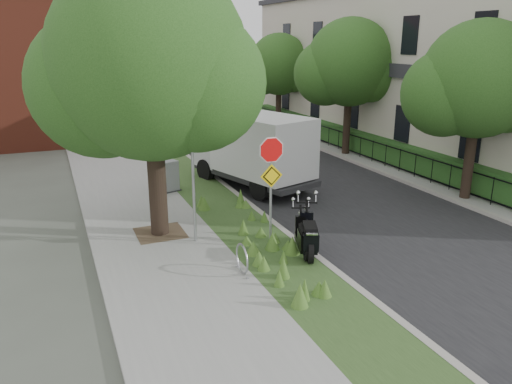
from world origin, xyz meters
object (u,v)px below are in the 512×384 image
utility_cabinet (167,177)px  scooter_far (309,239)px  sign_assembly (271,170)px  box_truck (254,147)px  scooter_near (304,240)px

utility_cabinet → scooter_far: bearing=-73.7°
sign_assembly → utility_cabinet: bearing=102.4°
sign_assembly → box_truck: size_ratio=0.55×
sign_assembly → scooter_far: (0.72, -0.88, -1.76)m
sign_assembly → utility_cabinet: size_ratio=2.78×
sign_assembly → box_truck: sign_assembly is taller
scooter_near → scooter_far: scooter_far is taller
scooter_far → utility_cabinet: (-2.12, 7.26, 0.10)m
sign_assembly → scooter_far: sign_assembly is taller
scooter_far → box_truck: bearing=79.6°
utility_cabinet → box_truck: bearing=-6.2°
box_truck → sign_assembly: bearing=-108.3°
sign_assembly → scooter_far: size_ratio=1.74×
scooter_near → scooter_far: (0.08, -0.11, 0.05)m
scooter_near → box_truck: (1.35, 6.78, 1.09)m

